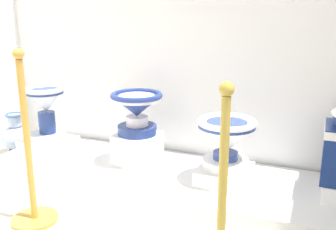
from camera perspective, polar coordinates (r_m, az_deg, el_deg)
The scene contains 10 objects.
display_platform at distance 2.85m, azimuth 1.43°, elevation -9.42°, with size 2.95×0.82×0.09m, color white.
plinth_block_leftmost at distance 3.33m, azimuth -17.35°, elevation -4.43°, with size 0.39×0.34×0.13m, color white.
antique_toilet_leftmost at distance 3.24m, azimuth -17.83°, elevation 1.35°, with size 0.32×0.32×0.44m.
plinth_block_slender_white at distance 2.98m, azimuth -4.56°, elevation -4.99°, with size 0.32×0.29×0.24m, color white.
antique_toilet_slender_white at distance 2.88m, azimuth -4.70°, elevation 1.12°, with size 0.39×0.39×0.32m.
plinth_block_squat_floral at distance 2.71m, azimuth 8.48°, elevation -8.74°, with size 0.35×0.36×0.10m, color white.
antique_toilet_squat_floral at distance 2.61m, azimuth 8.70°, elevation -3.35°, with size 0.40×0.40×0.35m.
decorative_vase_corner at distance 3.70m, azimuth -21.72°, elevation -2.90°, with size 0.26×0.26×0.36m.
stanchion_post_near_left at distance 2.42m, azimuth -19.84°, elevation -8.66°, with size 0.28×0.28×1.05m.
stanchion_post_near_right at distance 1.77m, azimuth 7.94°, elevation -16.14°, with size 0.22×0.22×0.97m.
Camera 1 is at (2.72, -0.26, 1.24)m, focal length 40.77 mm.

